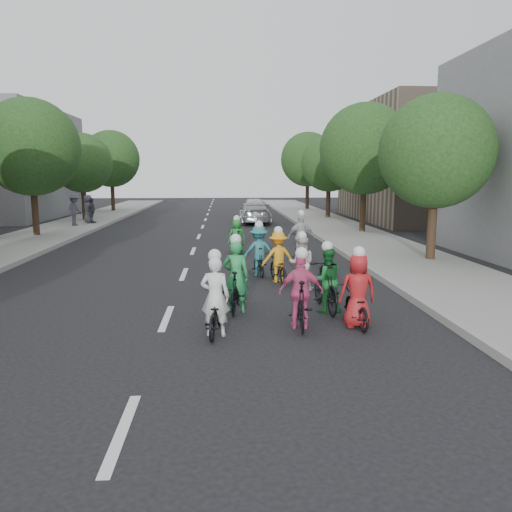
{
  "coord_description": "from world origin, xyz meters",
  "views": [
    {
      "loc": [
        1.29,
        -10.87,
        3.16
      ],
      "look_at": [
        2.16,
        2.38,
        1.0
      ],
      "focal_mm": 35.0,
      "sensor_mm": 36.0,
      "label": 1
    }
  ],
  "objects": [
    {
      "name": "tree_r_2",
      "position": [
        8.8,
        24.6,
        3.96
      ],
      "size": [
        4.0,
        4.0,
        5.97
      ],
      "color": "black",
      "rests_on": "ground"
    },
    {
      "name": "cyclist_4",
      "position": [
        4.07,
        -0.83,
        0.6
      ],
      "size": [
        0.78,
        1.57,
        1.71
      ],
      "rotation": [
        0.0,
        0.0,
        3.17
      ],
      "color": "black",
      "rests_on": "ground"
    },
    {
      "name": "tree_l_5",
      "position": [
        -8.2,
        33.0,
        4.52
      ],
      "size": [
        4.8,
        4.8,
        6.93
      ],
      "color": "black",
      "rests_on": "ground"
    },
    {
      "name": "cyclist_7",
      "position": [
        2.39,
        4.62,
        0.68
      ],
      "size": [
        1.1,
        1.6,
        1.75
      ],
      "rotation": [
        0.0,
        0.0,
        3.26
      ],
      "color": "black",
      "rests_on": "ground"
    },
    {
      "name": "cyclist_5",
      "position": [
        1.57,
        0.5,
        0.64
      ],
      "size": [
        0.68,
        1.71,
        1.84
      ],
      "rotation": [
        0.0,
        0.0,
        3.01
      ],
      "color": "black",
      "rests_on": "ground"
    },
    {
      "name": "follow_car_lead",
      "position": [
        3.37,
        22.08,
        0.71
      ],
      "size": [
        2.04,
        4.9,
        1.41
      ],
      "primitive_type": "imported",
      "rotation": [
        0.0,
        0.0,
        3.13
      ],
      "color": "#A6A5AA",
      "rests_on": "ground"
    },
    {
      "name": "cyclist_8",
      "position": [
        4.19,
        7.56,
        0.65
      ],
      "size": [
        1.03,
        1.81,
        1.89
      ],
      "rotation": [
        0.0,
        0.0,
        3.16
      ],
      "color": "black",
      "rests_on": "ground"
    },
    {
      "name": "tree_r_3",
      "position": [
        8.8,
        33.6,
        4.52
      ],
      "size": [
        4.8,
        4.8,
        6.93
      ],
      "color": "black",
      "rests_on": "ground"
    },
    {
      "name": "cyclist_1",
      "position": [
        3.66,
        0.37,
        0.65
      ],
      "size": [
        0.78,
        1.93,
        1.67
      ],
      "rotation": [
        0.0,
        0.0,
        3.21
      ],
      "color": "black",
      "rests_on": "ground"
    },
    {
      "name": "follow_car_trail",
      "position": [
        3.67,
        28.09,
        0.72
      ],
      "size": [
        1.72,
        4.24,
        1.44
      ],
      "primitive_type": "imported",
      "rotation": [
        0.0,
        0.0,
        3.14
      ],
      "color": "silver",
      "rests_on": "ground"
    },
    {
      "name": "curb_right",
      "position": [
        6.05,
        10.0,
        0.09
      ],
      "size": [
        0.18,
        80.0,
        0.18
      ],
      "primitive_type": "cube",
      "color": "#999993",
      "rests_on": "ground"
    },
    {
      "name": "curb_left",
      "position": [
        -6.05,
        10.0,
        0.09
      ],
      "size": [
        0.18,
        80.0,
        0.18
      ],
      "primitive_type": "cube",
      "color": "#999993",
      "rests_on": "ground"
    },
    {
      "name": "tree_r_0",
      "position": [
        8.8,
        6.6,
        3.96
      ],
      "size": [
        4.0,
        4.0,
        5.97
      ],
      "color": "black",
      "rests_on": "ground"
    },
    {
      "name": "spectator_2",
      "position": [
        -7.24,
        21.33,
        1.04
      ],
      "size": [
        0.76,
        0.98,
        1.79
      ],
      "primitive_type": "imported",
      "rotation": [
        0.0,
        0.0,
        1.8
      ],
      "color": "#51505D",
      "rests_on": "sidewalk_left"
    },
    {
      "name": "spectator_0",
      "position": [
        -7.62,
        19.76,
        1.11
      ],
      "size": [
        0.98,
        1.37,
        1.92
      ],
      "primitive_type": "imported",
      "rotation": [
        0.0,
        0.0,
        1.34
      ],
      "color": "#504E5B",
      "rests_on": "sidewalk_left"
    },
    {
      "name": "spectator_1",
      "position": [
        -7.0,
        21.23,
        0.95
      ],
      "size": [
        0.5,
        0.98,
        1.61
      ],
      "primitive_type": "imported",
      "rotation": [
        0.0,
        0.0,
        1.45
      ],
      "color": "#4A4C57",
      "rests_on": "sidewalk_left"
    },
    {
      "name": "cyclist_9",
      "position": [
        1.82,
        8.96,
        0.59
      ],
      "size": [
        0.79,
        1.71,
        1.59
      ],
      "rotation": [
        0.0,
        0.0,
        3.34
      ],
      "color": "black",
      "rests_on": "ground"
    },
    {
      "name": "ground",
      "position": [
        0.0,
        0.0,
        0.0
      ],
      "size": [
        120.0,
        120.0,
        0.0
      ],
      "primitive_type": "plane",
      "color": "black",
      "rests_on": "ground"
    },
    {
      "name": "cyclist_0",
      "position": [
        1.11,
        -1.2,
        0.56
      ],
      "size": [
        0.76,
        1.64,
        1.74
      ],
      "rotation": [
        0.0,
        0.0,
        3.01
      ],
      "color": "black",
      "rests_on": "ground"
    },
    {
      "name": "tree_r_1",
      "position": [
        8.8,
        15.6,
        4.52
      ],
      "size": [
        4.8,
        4.8,
        6.93
      ],
      "color": "black",
      "rests_on": "ground"
    },
    {
      "name": "cyclist_3",
      "position": [
        2.88,
        -0.85,
        0.63
      ],
      "size": [
        0.94,
        1.77,
        1.71
      ],
      "rotation": [
        0.0,
        0.0,
        3.07
      ],
      "color": "black",
      "rests_on": "ground"
    },
    {
      "name": "bldg_se",
      "position": [
        16.0,
        24.0,
        4.0
      ],
      "size": [
        10.0,
        14.0,
        8.0
      ],
      "primitive_type": "cube",
      "color": "gray",
      "rests_on": "ground"
    },
    {
      "name": "cyclist_6",
      "position": [
        3.44,
        2.69,
        0.58
      ],
      "size": [
        0.86,
        1.7,
        1.64
      ],
      "rotation": [
        0.0,
        0.0,
        2.96
      ],
      "color": "black",
      "rests_on": "ground"
    },
    {
      "name": "tree_l_4",
      "position": [
        -8.2,
        24.0,
        3.96
      ],
      "size": [
        4.0,
        4.0,
        5.97
      ],
      "color": "black",
      "rests_on": "ground"
    },
    {
      "name": "sidewalk_right",
      "position": [
        8.0,
        10.0,
        0.07
      ],
      "size": [
        4.0,
        80.0,
        0.15
      ],
      "primitive_type": "cube",
      "color": "gray",
      "rests_on": "ground"
    },
    {
      "name": "cyclist_2",
      "position": [
        2.9,
        3.69,
        0.61
      ],
      "size": [
        1.07,
        1.64,
        1.67
      ],
      "rotation": [
        0.0,
        0.0,
        3.32
      ],
      "color": "black",
      "rests_on": "ground"
    },
    {
      "name": "tree_l_3",
      "position": [
        -8.2,
        15.0,
        4.52
      ],
      "size": [
        4.8,
        4.8,
        6.93
      ],
      "color": "black",
      "rests_on": "ground"
    }
  ]
}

